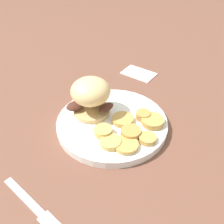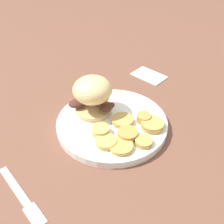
% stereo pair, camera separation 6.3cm
% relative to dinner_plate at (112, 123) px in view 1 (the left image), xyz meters
% --- Properties ---
extents(ground_plane, '(4.00, 4.00, 0.00)m').
position_rel_dinner_plate_xyz_m(ground_plane, '(0.00, 0.00, -0.01)').
color(ground_plane, brown).
extents(dinner_plate, '(0.28, 0.28, 0.02)m').
position_rel_dinner_plate_xyz_m(dinner_plate, '(0.00, 0.00, 0.00)').
color(dinner_plate, white).
rests_on(dinner_plate, ground_plane).
extents(sandwich, '(0.11, 0.10, 0.10)m').
position_rel_dinner_plate_xyz_m(sandwich, '(-0.02, 0.06, 0.06)').
color(sandwich, tan).
rests_on(sandwich, dinner_plate).
extents(potato_round_0, '(0.04, 0.04, 0.02)m').
position_rel_dinner_plate_xyz_m(potato_round_0, '(0.07, -0.04, 0.02)').
color(potato_round_0, '#BC8942').
rests_on(potato_round_0, dinner_plate).
extents(potato_round_1, '(0.04, 0.04, 0.02)m').
position_rel_dinner_plate_xyz_m(potato_round_1, '(-0.05, -0.03, 0.02)').
color(potato_round_1, tan).
rests_on(potato_round_1, dinner_plate).
extents(potato_round_2, '(0.05, 0.05, 0.01)m').
position_rel_dinner_plate_xyz_m(potato_round_2, '(0.02, -0.02, 0.01)').
color(potato_round_2, tan).
rests_on(potato_round_2, dinner_plate).
extents(potato_round_3, '(0.05, 0.05, 0.02)m').
position_rel_dinner_plate_xyz_m(potato_round_3, '(0.00, -0.07, 0.02)').
color(potato_round_3, '#BC8942').
rests_on(potato_round_3, dinner_plate).
extents(potato_round_4, '(0.06, 0.06, 0.01)m').
position_rel_dinner_plate_xyz_m(potato_round_4, '(0.07, -0.07, 0.02)').
color(potato_round_4, tan).
rests_on(potato_round_4, dinner_plate).
extents(potato_round_5, '(0.05, 0.05, 0.01)m').
position_rel_dinner_plate_xyz_m(potato_round_5, '(-0.05, -0.06, 0.01)').
color(potato_round_5, tan).
rests_on(potato_round_5, dinner_plate).
extents(potato_round_6, '(0.05, 0.05, 0.01)m').
position_rel_dinner_plate_xyz_m(potato_round_6, '(-0.03, -0.09, 0.01)').
color(potato_round_6, tan).
rests_on(potato_round_6, dinner_plate).
extents(potato_round_7, '(0.04, 0.04, 0.01)m').
position_rel_dinner_plate_xyz_m(potato_round_7, '(0.02, -0.11, 0.01)').
color(potato_round_7, tan).
rests_on(potato_round_7, dinner_plate).
extents(fork, '(0.05, 0.17, 0.00)m').
position_rel_dinner_plate_xyz_m(fork, '(-0.26, -0.08, -0.01)').
color(fork, silver).
rests_on(fork, ground_plane).
extents(napkin, '(0.09, 0.12, 0.01)m').
position_rel_dinner_plate_xyz_m(napkin, '(0.23, 0.15, -0.01)').
color(napkin, white).
rests_on(napkin, ground_plane).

